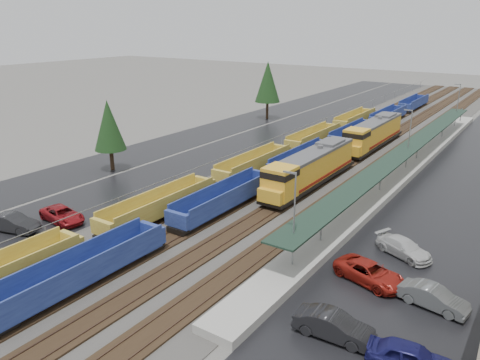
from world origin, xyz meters
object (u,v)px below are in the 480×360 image
at_px(well_string_yellow, 213,183).
at_px(well_string_blue, 304,160).
at_px(parked_car_west_c, 62,215).
at_px(locomotive_trail, 373,134).
at_px(parked_car_east_a, 334,326).
at_px(parked_car_east_b, 370,273).
at_px(parked_car_west_b, 13,223).
at_px(locomotive_lead, 309,169).
at_px(parked_car_east_c, 404,248).
at_px(parked_car_east_d, 411,358).
at_px(parked_car_east_e, 434,298).

relative_size(well_string_yellow, well_string_blue, 0.83).
distance_m(well_string_blue, parked_car_west_c, 30.48).
height_order(locomotive_trail, well_string_blue, locomotive_trail).
bearing_deg(parked_car_east_a, parked_car_east_b, -0.29).
height_order(parked_car_west_b, parked_car_west_c, parked_car_west_b).
bearing_deg(parked_car_west_b, well_string_yellow, -42.98).
relative_size(locomotive_trail, well_string_blue, 0.16).
bearing_deg(well_string_blue, locomotive_lead, -58.71).
bearing_deg(locomotive_trail, parked_car_east_b, -70.85).
bearing_deg(parked_car_east_c, locomotive_lead, 76.85).
distance_m(locomotive_trail, parked_car_east_d, 48.04).
bearing_deg(parked_car_west_b, locomotive_trail, -36.65).
distance_m(parked_car_east_b, parked_car_east_c, 5.57).
bearing_deg(parked_car_west_c, parked_car_east_d, -86.78).
xyz_separation_m(well_string_yellow, well_string_blue, (4.00, 14.07, 0.00)).
height_order(parked_car_east_d, parked_car_east_e, parked_car_east_d).
xyz_separation_m(locomotive_lead, well_string_yellow, (-8.00, -7.48, -1.17)).
relative_size(well_string_yellow, parked_car_west_c, 19.38).
xyz_separation_m(locomotive_trail, parked_car_west_c, (-15.07, -42.81, -1.62)).
distance_m(locomotive_lead, parked_car_west_b, 30.79).
xyz_separation_m(locomotive_trail, parked_car_east_b, (12.82, -36.93, -1.59)).
relative_size(locomotive_lead, parked_car_east_c, 3.95).
height_order(well_string_blue, parked_car_east_b, well_string_blue).
distance_m(locomotive_trail, parked_car_east_e, 41.55).
xyz_separation_m(parked_car_east_b, parked_car_east_d, (5.01, -7.65, 0.06)).
bearing_deg(parked_car_east_c, parked_car_west_b, 140.49).
relative_size(well_string_yellow, parked_car_east_b, 18.53).
xyz_separation_m(locomotive_lead, parked_car_east_d, (17.83, -23.58, -1.52)).
xyz_separation_m(locomotive_lead, parked_car_east_a, (13.23, -23.32, -1.53)).
height_order(parked_car_east_a, parked_car_east_c, parked_car_east_a).
relative_size(well_string_yellow, parked_car_east_e, 21.88).
bearing_deg(parked_car_east_a, parked_car_east_c, -5.54).
distance_m(locomotive_trail, parked_car_east_c, 34.32).
bearing_deg(well_string_yellow, locomotive_trail, 74.31).
xyz_separation_m(locomotive_lead, parked_car_west_b, (-16.99, -25.64, -1.52)).
bearing_deg(locomotive_trail, well_string_blue, -105.51).
xyz_separation_m(well_string_blue, parked_car_east_d, (21.83, -30.16, -0.36)).
bearing_deg(parked_car_east_d, locomotive_lead, 28.63).
bearing_deg(parked_car_west_b, parked_car_east_b, -88.60).
xyz_separation_m(well_string_blue, parked_car_east_c, (17.70, -17.01, -0.46)).
bearing_deg(parked_car_west_b, parked_car_east_a, -102.25).
bearing_deg(parked_car_east_d, parked_car_east_c, 8.98).
height_order(well_string_yellow, parked_car_east_a, well_string_yellow).
xyz_separation_m(parked_car_east_b, parked_car_east_c, (0.88, 5.50, -0.04)).
distance_m(locomotive_trail, parked_car_east_a, 46.28).
bearing_deg(parked_car_east_d, parked_car_east_b, 24.77).
bearing_deg(parked_car_east_c, locomotive_trail, 47.67).
bearing_deg(well_string_yellow, parked_car_west_b, -116.34).
height_order(well_string_yellow, parked_car_east_c, well_string_yellow).
height_order(parked_car_east_a, parked_car_east_d, parked_car_east_d).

